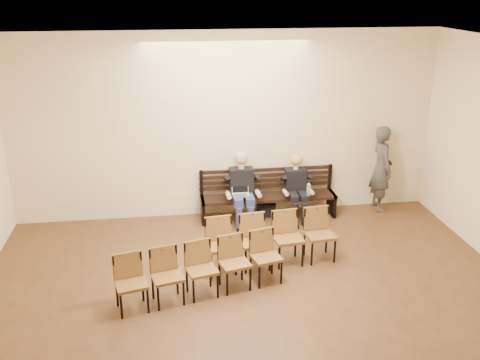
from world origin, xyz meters
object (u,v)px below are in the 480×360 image
at_px(water_bottle, 308,195).
at_px(chair_row_back, 272,241).
at_px(seated_man, 242,189).
at_px(laptop, 241,197).
at_px(passerby, 382,162).
at_px(seated_woman, 296,191).
at_px(chair_row_front, 202,270).
at_px(bench, 268,206).
at_px(bag, 266,209).

xyz_separation_m(water_bottle, chair_row_back, (-0.98, -1.45, -0.14)).
xyz_separation_m(seated_man, laptop, (-0.04, -0.16, -0.10)).
height_order(passerby, chair_row_back, passerby).
xyz_separation_m(seated_woman, chair_row_front, (-1.98, -2.43, -0.17)).
distance_m(seated_woman, chair_row_back, 1.90).
bearing_deg(seated_man, water_bottle, -12.03).
distance_m(bench, bag, 0.14).
xyz_separation_m(chair_row_front, chair_row_back, (1.16, 0.72, 0.03)).
xyz_separation_m(seated_woman, chair_row_back, (-0.81, -1.71, -0.14)).
bearing_deg(seated_man, chair_row_front, -111.07).
distance_m(laptop, water_bottle, 1.25).
distance_m(water_bottle, chair_row_back, 1.76).
xyz_separation_m(bench, seated_man, (-0.53, -0.12, 0.44)).
xyz_separation_m(bench, bag, (-0.02, 0.10, -0.09)).
xyz_separation_m(bench, water_bottle, (0.68, -0.38, 0.34)).
distance_m(water_bottle, chair_row_front, 3.06).
relative_size(seated_woman, chair_row_back, 0.54).
xyz_separation_m(bag, chair_row_back, (-0.28, -1.93, 0.29)).
relative_size(laptop, chair_row_front, 0.13).
xyz_separation_m(bench, laptop, (-0.57, -0.28, 0.34)).
relative_size(bench, chair_row_back, 1.25).
bearing_deg(seated_woman, water_bottle, -57.22).
relative_size(seated_man, chair_row_back, 0.64).
distance_m(bench, chair_row_front, 2.95).
xyz_separation_m(seated_man, bag, (0.51, 0.22, -0.53)).
bearing_deg(passerby, laptop, 96.73).
bearing_deg(chair_row_front, bench, 46.28).
distance_m(seated_man, chair_row_back, 1.74).
distance_m(passerby, chair_row_back, 3.26).
xyz_separation_m(seated_woman, water_bottle, (0.17, -0.26, 0.00)).
xyz_separation_m(laptop, chair_row_front, (-0.90, -2.27, -0.17)).
bearing_deg(passerby, bench, 91.55).
bearing_deg(water_bottle, bench, 150.97).
height_order(seated_woman, chair_row_front, seated_woman).
relative_size(bag, passerby, 0.19).
relative_size(bag, chair_row_back, 0.18).
xyz_separation_m(bench, passerby, (2.26, 0.10, 0.76)).
xyz_separation_m(seated_man, seated_woman, (1.04, 0.00, -0.10)).
xyz_separation_m(laptop, bag, (0.55, 0.38, -0.43)).
bearing_deg(seated_woman, bench, 166.84).
bearing_deg(chair_row_back, seated_man, 91.89).
distance_m(seated_man, laptop, 0.20).
distance_m(bag, chair_row_front, 3.03).
height_order(bench, chair_row_back, chair_row_back).
height_order(seated_woman, water_bottle, seated_woman).
distance_m(bench, seated_man, 0.70).
xyz_separation_m(water_bottle, bag, (-0.70, 0.48, -0.43)).
xyz_separation_m(water_bottle, passerby, (1.58, 0.48, 0.41)).
distance_m(water_bottle, bag, 0.95).
relative_size(water_bottle, chair_row_back, 0.11).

